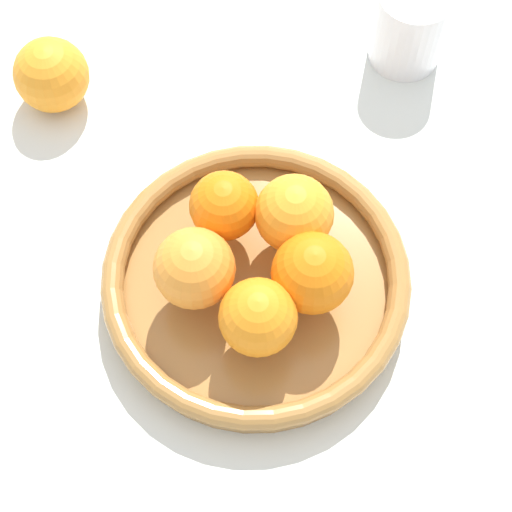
{
  "coord_description": "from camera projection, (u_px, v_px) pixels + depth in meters",
  "views": [
    {
      "loc": [
        0.29,
        -0.16,
        0.76
      ],
      "look_at": [
        0.0,
        0.0,
        0.08
      ],
      "focal_mm": 60.0,
      "sensor_mm": 36.0,
      "label": 1
    }
  ],
  "objects": [
    {
      "name": "ground_plane",
      "position": [
        256.0,
        291.0,
        0.83
      ],
      "size": [
        4.0,
        4.0,
        0.0
      ],
      "primitive_type": "plane",
      "color": "silver"
    },
    {
      "name": "stray_orange",
      "position": [
        51.0,
        75.0,
        0.89
      ],
      "size": [
        0.08,
        0.08,
        0.08
      ],
      "primitive_type": "sphere",
      "color": "orange",
      "rests_on": "ground_plane"
    },
    {
      "name": "fruit_bowl",
      "position": [
        256.0,
        282.0,
        0.81
      ],
      "size": [
        0.29,
        0.29,
        0.04
      ],
      "color": "#A57238",
      "rests_on": "ground_plane"
    },
    {
      "name": "drinking_glass",
      "position": [
        410.0,
        26.0,
        0.91
      ],
      "size": [
        0.08,
        0.08,
        0.09
      ],
      "primitive_type": "cylinder",
      "color": "white",
      "rests_on": "ground_plane"
    },
    {
      "name": "orange_pile",
      "position": [
        258.0,
        257.0,
        0.76
      ],
      "size": [
        0.18,
        0.18,
        0.07
      ],
      "color": "orange",
      "rests_on": "fruit_bowl"
    }
  ]
}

